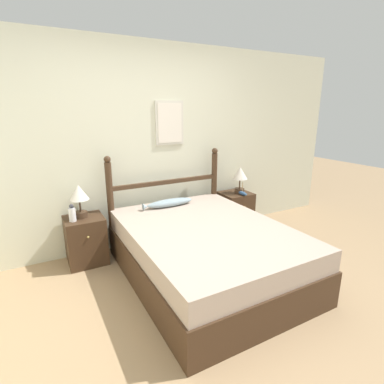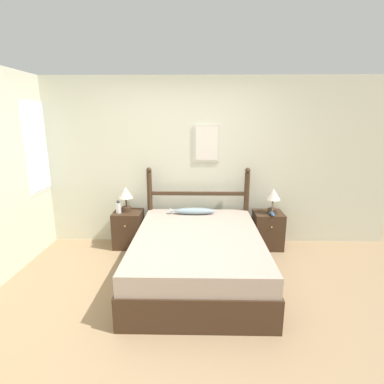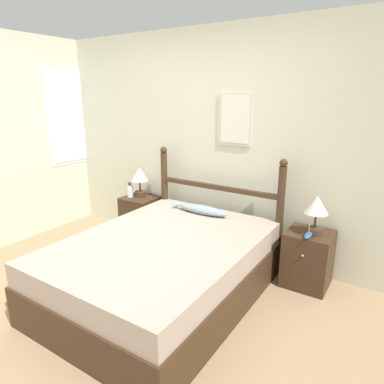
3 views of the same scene
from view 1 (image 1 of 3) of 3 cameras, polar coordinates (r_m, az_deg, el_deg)
name	(u,v)px [view 1 (image 1 of 3)]	position (r m, az deg, el deg)	size (l,w,h in m)	color
ground_plane	(214,310)	(2.91, 4.20, -21.55)	(16.00, 16.00, 0.00)	#9E7F5B
wall_back	(143,147)	(3.91, -9.36, 8.42)	(6.40, 0.08, 2.55)	beige
bed	(206,252)	(3.26, 2.69, -11.29)	(1.55, 2.09, 0.57)	#3D2819
headboard	(167,194)	(3.95, -4.83, -0.45)	(1.56, 0.08, 1.23)	#3D2819
nightstand_left	(86,240)	(3.74, -19.57, -8.62)	(0.43, 0.43, 0.56)	#3D2819
nightstand_right	(235,211)	(4.53, 8.21, -3.53)	(0.43, 0.43, 0.56)	#3D2819
table_lamp_left	(79,196)	(3.58, -20.74, -0.64)	(0.22, 0.22, 0.38)	#422D1E
table_lamp_right	(240,176)	(4.38, 9.14, 3.09)	(0.22, 0.22, 0.38)	#422D1E
bottle	(72,214)	(3.53, -21.86, -3.85)	(0.07, 0.07, 0.20)	white
model_boat	(242,193)	(4.34, 9.54, -0.19)	(0.06, 0.20, 0.18)	#335684
fish_pillow	(169,203)	(3.75, -4.38, -2.06)	(0.66, 0.15, 0.09)	#8499A3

